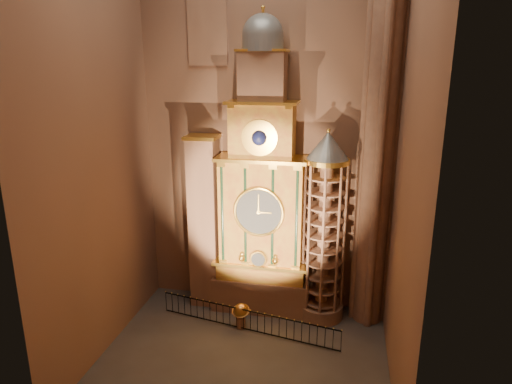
% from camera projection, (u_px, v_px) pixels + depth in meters
% --- Properties ---
extents(floor, '(14.00, 14.00, 0.00)m').
position_uv_depth(floor, '(243.00, 358.00, 22.54)').
color(floor, '#383330').
rests_on(floor, ground).
extents(wall_back, '(22.00, 0.00, 22.00)m').
position_uv_depth(wall_back, '(266.00, 120.00, 25.19)').
color(wall_back, '#90664E').
rests_on(wall_back, floor).
extents(wall_left, '(0.00, 22.00, 22.00)m').
position_uv_depth(wall_left, '(92.00, 132.00, 20.85)').
color(wall_left, '#90664E').
rests_on(wall_left, floor).
extents(wall_right, '(0.00, 22.00, 22.00)m').
position_uv_depth(wall_right, '(412.00, 142.00, 18.21)').
color(wall_right, '#90664E').
rests_on(wall_right, floor).
extents(astronomical_clock, '(5.60, 2.41, 16.70)m').
position_uv_depth(astronomical_clock, '(262.00, 200.00, 25.39)').
color(astronomical_clock, '#8C634C').
rests_on(astronomical_clock, floor).
extents(portrait_tower, '(1.80, 1.60, 10.20)m').
position_uv_depth(portrait_tower, '(205.00, 222.00, 26.47)').
color(portrait_tower, '#8C634C').
rests_on(portrait_tower, floor).
extents(stair_turret, '(2.50, 2.50, 10.80)m').
position_uv_depth(stair_turret, '(324.00, 230.00, 24.87)').
color(stair_turret, '#8C634C').
rests_on(stair_turret, floor).
extents(gothic_pier, '(2.04, 2.04, 22.00)m').
position_uv_depth(gothic_pier, '(381.00, 125.00, 23.09)').
color(gothic_pier, '#8C634C').
rests_on(gothic_pier, floor).
extents(stained_glass_window, '(2.20, 0.14, 5.20)m').
position_uv_depth(stained_glass_window, '(207.00, 15.00, 24.21)').
color(stained_glass_window, navy).
rests_on(stained_glass_window, wall_back).
extents(celestial_globe, '(1.03, 0.98, 1.40)m').
position_uv_depth(celestial_globe, '(241.00, 313.00, 24.93)').
color(celestial_globe, '#8C634C').
rests_on(celestial_globe, floor).
extents(iron_railing, '(10.09, 2.06, 1.21)m').
position_uv_depth(iron_railing, '(247.00, 320.00, 24.62)').
color(iron_railing, black).
rests_on(iron_railing, floor).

